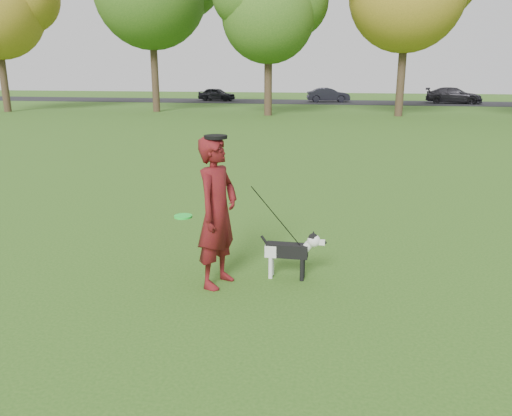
% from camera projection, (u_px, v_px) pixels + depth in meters
% --- Properties ---
extents(ground, '(120.00, 120.00, 0.00)m').
position_uv_depth(ground, '(242.00, 287.00, 6.46)').
color(ground, '#285116').
rests_on(ground, ground).
extents(road, '(120.00, 7.00, 0.02)m').
position_uv_depth(road, '(340.00, 102.00, 44.31)').
color(road, black).
rests_on(road, ground).
extents(man, '(0.64, 0.81, 1.94)m').
position_uv_depth(man, '(217.00, 213.00, 6.30)').
color(man, '#520B18').
rests_on(man, ground).
extents(dog, '(0.88, 0.18, 0.67)m').
position_uv_depth(dog, '(292.00, 249.00, 6.62)').
color(dog, black).
rests_on(dog, ground).
extents(car_left, '(3.63, 1.96, 1.17)m').
position_uv_depth(car_left, '(217.00, 94.00, 46.23)').
color(car_left, black).
rests_on(car_left, road).
extents(car_mid, '(3.93, 1.98, 1.24)m').
position_uv_depth(car_mid, '(328.00, 95.00, 44.33)').
color(car_mid, black).
rests_on(car_mid, road).
extents(car_right, '(4.85, 2.64, 1.33)m').
position_uv_depth(car_right, '(454.00, 95.00, 42.37)').
color(car_right, black).
rests_on(car_right, road).
extents(man_held_items, '(1.58, 0.56, 1.50)m').
position_uv_depth(man_held_items, '(276.00, 217.00, 6.31)').
color(man_held_items, '#1DE637').
rests_on(man_held_items, ground).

